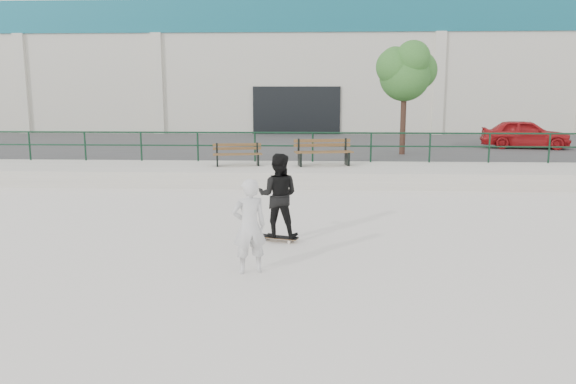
# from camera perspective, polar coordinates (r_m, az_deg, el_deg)

# --- Properties ---
(ground) EXTENTS (120.00, 120.00, 0.00)m
(ground) POSITION_cam_1_polar(r_m,az_deg,el_deg) (9.06, -4.29, -8.43)
(ground) COLOR silver
(ground) RESTS_ON ground
(ledge) EXTENTS (30.00, 3.00, 0.50)m
(ledge) POSITION_cam_1_polar(r_m,az_deg,el_deg) (18.24, -0.66, 1.83)
(ledge) COLOR beige
(ledge) RESTS_ON ground
(parking_strip) EXTENTS (60.00, 14.00, 0.50)m
(parking_strip) POSITION_cam_1_polar(r_m,az_deg,el_deg) (26.67, 0.43, 4.46)
(parking_strip) COLOR #3D3D3D
(parking_strip) RESTS_ON ground
(railing) EXTENTS (28.00, 0.06, 1.03)m
(railing) POSITION_cam_1_polar(r_m,az_deg,el_deg) (19.42, -0.44, 5.29)
(railing) COLOR #133421
(railing) RESTS_ON ledge
(commercial_building) EXTENTS (44.20, 16.33, 8.00)m
(commercial_building) POSITION_cam_1_polar(r_m,az_deg,el_deg) (40.56, 1.27, 12.51)
(commercial_building) COLOR silver
(commercial_building) RESTS_ON ground
(bench_left) EXTENTS (1.65, 0.75, 0.73)m
(bench_left) POSITION_cam_1_polar(r_m,az_deg,el_deg) (18.48, -5.15, 3.81)
(bench_left) COLOR #543B1C
(bench_left) RESTS_ON ledge
(bench_right) EXTENTS (1.96, 0.88, 0.87)m
(bench_right) POSITION_cam_1_polar(r_m,az_deg,el_deg) (18.45, 3.61, 4.04)
(bench_right) COLOR #543B1C
(bench_right) RESTS_ON ledge
(tree) EXTENTS (2.40, 2.14, 4.27)m
(tree) POSITION_cam_1_polar(r_m,az_deg,el_deg) (22.19, 11.87, 12.03)
(tree) COLOR #452B22
(tree) RESTS_ON parking_strip
(red_car) EXTENTS (3.83, 2.13, 1.23)m
(red_car) POSITION_cam_1_polar(r_m,az_deg,el_deg) (26.25, 22.95, 5.47)
(red_car) COLOR #A81418
(red_car) RESTS_ON parking_strip
(skateboard) EXTENTS (0.80, 0.43, 0.09)m
(skateboard) POSITION_cam_1_polar(r_m,az_deg,el_deg) (11.01, -0.99, -4.64)
(skateboard) COLOR black
(skateboard) RESTS_ON ground
(standing_skater) EXTENTS (0.85, 0.70, 1.63)m
(standing_skater) POSITION_cam_1_polar(r_m,az_deg,el_deg) (10.83, -1.00, -0.35)
(standing_skater) COLOR black
(standing_skater) RESTS_ON skateboard
(seated_skater) EXTENTS (0.65, 0.54, 1.54)m
(seated_skater) POSITION_cam_1_polar(r_m,az_deg,el_deg) (8.98, -3.97, -3.48)
(seated_skater) COLOR silver
(seated_skater) RESTS_ON ground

